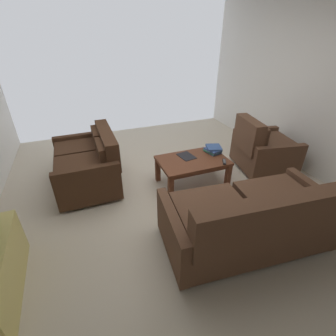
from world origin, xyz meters
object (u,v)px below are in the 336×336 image
sofa_main (250,220)px  tv_remote (224,162)px  armchair_side (262,149)px  book_stack (213,149)px  loveseat_near (89,163)px  coffee_table (193,163)px  loose_magazine (186,156)px

sofa_main → tv_remote: sofa_main is taller
armchair_side → book_stack: armchair_side is taller
sofa_main → loveseat_near: sofa_main is taller
loveseat_near → armchair_side: size_ratio=1.29×
coffee_table → loose_magazine: size_ratio=3.70×
sofa_main → tv_remote: size_ratio=11.51×
book_stack → loose_magazine: bearing=-2.9°
sofa_main → armchair_side: armchair_side is taller
sofa_main → armchair_side: 1.84m
loveseat_near → loose_magazine: (-1.41, 0.45, 0.07)m
loose_magazine → armchair_side: bearing=165.4°
loveseat_near → tv_remote: 2.01m
sofa_main → book_stack: sofa_main is taller
sofa_main → book_stack: 1.48m
tv_remote → loose_magazine: 0.57m
sofa_main → coffee_table: bearing=-88.8°
sofa_main → loose_magazine: size_ratio=6.80×
loveseat_near → armchair_side: bearing=168.4°
coffee_table → tv_remote: size_ratio=6.27×
armchair_side → loose_magazine: armchair_side is taller
loose_magazine → book_stack: bearing=167.3°
book_stack → tv_remote: 0.35m
loveseat_near → book_stack: size_ratio=4.49×
book_stack → armchair_side: bearing=174.2°
coffee_table → book_stack: (-0.40, -0.10, 0.12)m
sofa_main → loose_magazine: sofa_main is taller
sofa_main → loose_magazine: (0.07, -1.45, 0.07)m
sofa_main → book_stack: bearing=-104.6°
loveseat_near → tv_remote: (-1.84, 0.82, 0.08)m
loveseat_near → sofa_main: bearing=127.9°
armchair_side → loose_magazine: bearing=-4.8°
sofa_main → book_stack: size_ratio=6.41×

